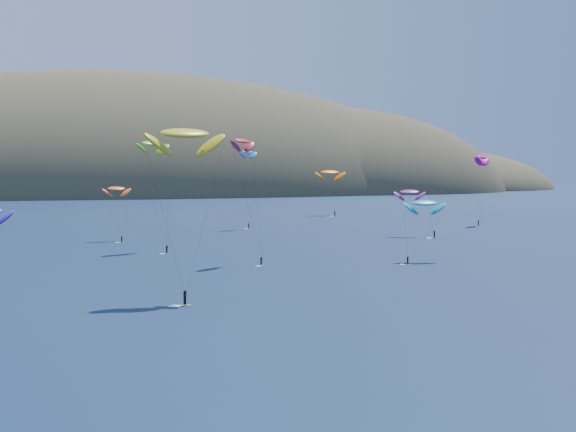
# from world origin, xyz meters

# --- Properties ---
(island) EXTENTS (730.00, 300.00, 210.00)m
(island) POSITION_xyz_m (39.40, 562.36, -10.74)
(island) COLOR #3D3526
(island) RESTS_ON ground
(kitesurfer_1) EXTENTS (7.25, 9.89, 15.17)m
(kitesurfer_1) POSITION_xyz_m (-35.96, 139.39, 13.20)
(kitesurfer_1) COLOR #C8E519
(kitesurfer_1) RESTS_ON ground
(kitesurfer_2) EXTENTS (10.74, 9.68, 26.18)m
(kitesurfer_2) POSITION_xyz_m (-38.31, 43.20, 23.15)
(kitesurfer_2) COLOR #C8E519
(kitesurfer_2) RESTS_ON ground
(kitesurfer_3) EXTENTS (9.22, 12.87, 26.23)m
(kitesurfer_3) POSITION_xyz_m (-31.43, 111.26, 23.84)
(kitesurfer_3) COLOR #C8E519
(kitesurfer_3) RESTS_ON ground
(kitesurfer_4) EXTENTS (7.86, 6.65, 25.52)m
(kitesurfer_4) POSITION_xyz_m (7.32, 168.20, 23.44)
(kitesurfer_4) COLOR #C8E519
(kitesurfer_4) RESTS_ON ground
(kitesurfer_5) EXTENTS (11.20, 8.49, 13.67)m
(kitesurfer_5) POSITION_xyz_m (15.93, 72.83, 11.49)
(kitesurfer_5) COLOR #C8E519
(kitesurfer_5) RESTS_ON ground
(kitesurfer_6) EXTENTS (8.72, 12.65, 14.26)m
(kitesurfer_6) POSITION_xyz_m (40.59, 126.00, 12.00)
(kitesurfer_6) COLOR #C8E519
(kitesurfer_6) RESTS_ON ground
(kitesurfer_8) EXTENTS (10.05, 10.22, 24.68)m
(kitesurfer_8) POSITION_xyz_m (83.12, 157.30, 22.03)
(kitesurfer_8) COLOR #C8E519
(kitesurfer_8) RESTS_ON ground
(kitesurfer_9) EXTENTS (7.37, 10.05, 25.56)m
(kitesurfer_9) POSITION_xyz_m (-19.11, 81.20, 23.54)
(kitesurfer_9) COLOR #C8E519
(kitesurfer_9) RESTS_ON ground
(kitesurfer_11) EXTENTS (12.06, 12.75, 20.22)m
(kitesurfer_11) POSITION_xyz_m (58.15, 226.39, 16.97)
(kitesurfer_11) COLOR #C8E519
(kitesurfer_11) RESTS_ON ground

